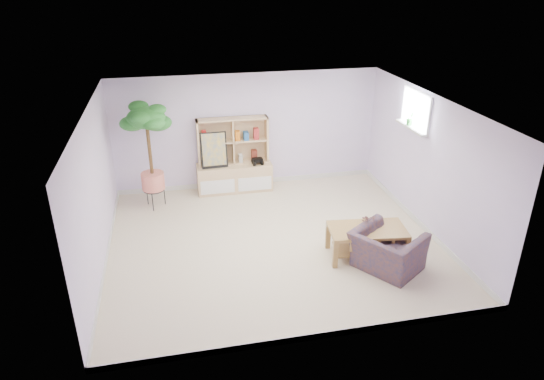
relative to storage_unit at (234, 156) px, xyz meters
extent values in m
cube|color=beige|center=(0.34, -2.24, -0.77)|extent=(5.50, 5.00, 0.01)
cube|color=white|center=(0.34, -2.24, 1.63)|extent=(5.50, 5.00, 0.01)
cube|color=silver|center=(0.34, 0.26, 0.43)|extent=(5.50, 0.01, 2.40)
cube|color=silver|center=(0.34, -4.74, 0.43)|extent=(5.50, 0.01, 2.40)
cube|color=silver|center=(-2.41, -2.24, 0.43)|extent=(0.01, 5.00, 2.40)
cube|color=silver|center=(3.09, -2.24, 0.43)|extent=(0.01, 5.00, 2.40)
cube|color=silver|center=(3.01, -1.64, 0.91)|extent=(0.14, 1.00, 0.04)
imported|color=#17471F|center=(1.71, -3.00, -0.15)|extent=(0.23, 0.20, 0.25)
imported|color=navy|center=(1.89, -3.42, -0.41)|extent=(1.26, 1.30, 0.73)
imported|color=#287026|center=(3.01, -1.56, 1.06)|extent=(0.16, 0.14, 0.26)
camera|label=1|loc=(-1.18, -9.30, 3.51)|focal=32.00mm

